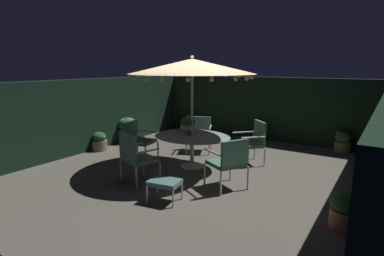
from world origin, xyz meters
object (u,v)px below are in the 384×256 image
object	(u,v)px
ottoman_footrest	(165,183)
potted_plant_right_far	(187,124)
patio_chair_northeast	(199,131)
potted_plant_back_right	(260,132)
patio_chair_east	(137,138)
potted_plant_left_near	(99,141)
potted_plant_right_near	(345,209)
potted_plant_back_center	(128,129)
centerpiece_planter	(188,124)
patio_chair_southeast	(135,154)
patio_chair_south	(229,160)
potted_plant_front_corner	(370,153)
patio_chair_north	(253,140)
patio_umbrella	(192,66)
patio_dining_table	(192,140)
potted_plant_back_left	(343,142)

from	to	relation	value
ottoman_footrest	potted_plant_right_far	world-z (taller)	potted_plant_right_far
patio_chair_northeast	potted_plant_back_right	bearing A→B (deg)	61.70
potted_plant_right_far	patio_chair_northeast	bearing A→B (deg)	-47.66
patio_chair_east	potted_plant_right_far	distance (m)	3.40
patio_chair_northeast	potted_plant_left_near	xyz separation A→B (m)	(-2.30, -1.49, -0.29)
patio_chair_northeast	potted_plant_right_near	bearing A→B (deg)	-31.46
potted_plant_back_center	potted_plant_right_near	xyz separation A→B (m)	(6.23, -1.99, -0.11)
patio_chair_northeast	potted_plant_left_near	world-z (taller)	patio_chair_northeast
centerpiece_planter	potted_plant_right_near	size ratio (longest dim) A/B	0.79
potted_plant_right_far	patio_chair_southeast	bearing A→B (deg)	-68.23
patio_chair_south	potted_plant_front_corner	world-z (taller)	patio_chair_south
patio_chair_north	patio_umbrella	bearing A→B (deg)	-134.17
patio_dining_table	ottoman_footrest	size ratio (longest dim) A/B	3.05
patio_chair_south	patio_chair_east	bearing A→B (deg)	170.69
patio_chair_southeast	potted_plant_back_left	bearing A→B (deg)	56.52
patio_chair_south	potted_plant_right_near	size ratio (longest dim) A/B	1.77
patio_chair_east	patio_chair_northeast	bearing A→B (deg)	62.42
ottoman_footrest	patio_chair_east	bearing A→B (deg)	143.21
patio_chair_northeast	potted_plant_right_near	size ratio (longest dim) A/B	1.63
centerpiece_planter	potted_plant_right_near	world-z (taller)	centerpiece_planter
patio_umbrella	patio_chair_north	xyz separation A→B (m)	(1.02, 1.05, -1.71)
patio_chair_northeast	potted_plant_right_far	bearing A→B (deg)	132.34
ottoman_footrest	potted_plant_back_right	bearing A→B (deg)	92.38
patio_chair_east	patio_chair_south	world-z (taller)	patio_chair_south
patio_umbrella	potted_plant_back_center	xyz separation A→B (m)	(-2.92, 0.90, -1.87)
patio_chair_southeast	potted_plant_right_near	distance (m)	3.76
patio_chair_north	potted_plant_back_right	world-z (taller)	patio_chair_north
ottoman_footrest	potted_plant_left_near	size ratio (longest dim) A/B	1.14
patio_dining_table	potted_plant_left_near	bearing A→B (deg)	-176.56
patio_umbrella	potted_plant_back_center	world-z (taller)	patio_umbrella
patio_chair_southeast	potted_plant_back_left	xyz separation A→B (m)	(3.12, 4.71, -0.31)
centerpiece_planter	patio_chair_north	xyz separation A→B (m)	(1.16, 1.01, -0.43)
patio_chair_northeast	potted_plant_back_right	distance (m)	2.14
ottoman_footrest	patio_dining_table	bearing A→B (deg)	108.55
patio_chair_east	potted_plant_right_far	world-z (taller)	patio_chair_east
potted_plant_back_right	potted_plant_left_near	xyz separation A→B (m)	(-3.31, -3.36, -0.03)
patio_chair_east	potted_plant_right_near	bearing A→B (deg)	-10.04
patio_chair_northeast	potted_plant_front_corner	distance (m)	4.10
patio_umbrella	patio_chair_east	distance (m)	2.26
patio_umbrella	centerpiece_planter	size ratio (longest dim) A/B	6.24
patio_dining_table	patio_chair_south	bearing A→B (deg)	-28.37
patio_umbrella	potted_plant_front_corner	size ratio (longest dim) A/B	3.99
patio_chair_southeast	patio_chair_south	world-z (taller)	patio_chair_southeast
patio_chair_southeast	potted_plant_back_center	distance (m)	3.40
centerpiece_planter	potted_plant_back_left	distance (m)	4.39
potted_plant_front_corner	potted_plant_left_near	world-z (taller)	potted_plant_front_corner
potted_plant_back_right	potted_plant_left_near	distance (m)	4.72
potted_plant_left_near	potted_plant_right_far	bearing A→B (deg)	77.47
patio_chair_north	patio_chair_northeast	xyz separation A→B (m)	(-1.64, 0.26, -0.03)
potted_plant_left_near	patio_dining_table	bearing A→B (deg)	3.44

